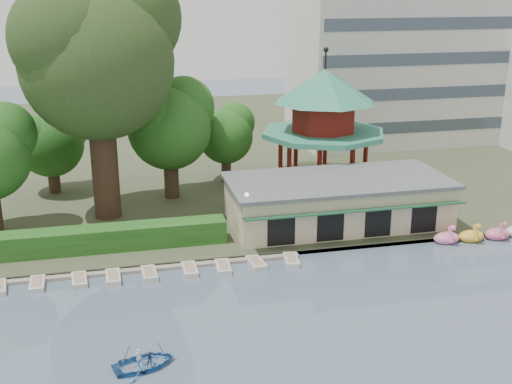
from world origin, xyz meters
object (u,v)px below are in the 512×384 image
object	(u,v)px
boathouse	(338,201)
rowboat_with_passengers	(145,359)
dock	(68,274)
pavilion	(324,117)
big_tree	(98,49)

from	to	relation	value
boathouse	rowboat_with_passengers	distance (m)	24.79
dock	rowboat_with_passengers	bearing A→B (deg)	-70.09
dock	boathouse	distance (m)	22.62
dock	pavilion	distance (m)	29.14
pavilion	big_tree	world-z (taller)	big_tree
rowboat_with_passengers	dock	bearing A→B (deg)	109.91
boathouse	big_tree	bearing A→B (deg)	161.69
big_tree	rowboat_with_passengers	xyz separation A→B (m)	(1.47, -23.83, -14.27)
dock	pavilion	world-z (taller)	pavilion
big_tree	rowboat_with_passengers	world-z (taller)	big_tree
pavilion	big_tree	distance (m)	22.39
boathouse	dock	bearing A→B (deg)	-167.76
boathouse	big_tree	world-z (taller)	big_tree
boathouse	big_tree	size ratio (longest dim) A/B	0.87
dock	boathouse	world-z (taller)	boathouse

